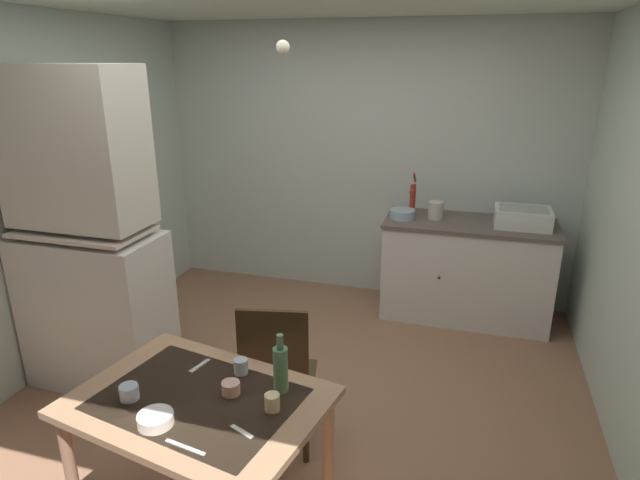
{
  "coord_description": "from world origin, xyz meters",
  "views": [
    {
      "loc": [
        0.99,
        -2.85,
        2.19
      ],
      "look_at": [
        0.16,
        -0.02,
        1.17
      ],
      "focal_mm": 29.79,
      "sensor_mm": 36.0,
      "label": 1
    }
  ],
  "objects_px": {
    "hutch_cabinet": "(88,246)",
    "glass_bottle": "(281,368)",
    "hand_pump": "(413,197)",
    "chair_far_side": "(277,376)",
    "mug_dark": "(272,402)",
    "mixing_bowl_counter": "(402,214)",
    "serving_bowl_wide": "(156,419)",
    "dining_table": "(199,417)",
    "sink_basin": "(523,217)"
  },
  "relations": [
    {
      "from": "hutch_cabinet",
      "to": "glass_bottle",
      "type": "bearing_deg",
      "value": -25.58
    },
    {
      "from": "chair_far_side",
      "to": "glass_bottle",
      "type": "relative_size",
      "value": 3.33
    },
    {
      "from": "mixing_bowl_counter",
      "to": "mug_dark",
      "type": "height_order",
      "value": "mixing_bowl_counter"
    },
    {
      "from": "hutch_cabinet",
      "to": "hand_pump",
      "type": "bearing_deg",
      "value": 42.98
    },
    {
      "from": "mug_dark",
      "to": "glass_bottle",
      "type": "relative_size",
      "value": 0.27
    },
    {
      "from": "hutch_cabinet",
      "to": "sink_basin",
      "type": "relative_size",
      "value": 4.9
    },
    {
      "from": "serving_bowl_wide",
      "to": "glass_bottle",
      "type": "relative_size",
      "value": 0.52
    },
    {
      "from": "dining_table",
      "to": "mug_dark",
      "type": "distance_m",
      "value": 0.38
    },
    {
      "from": "mixing_bowl_counter",
      "to": "serving_bowl_wide",
      "type": "xyz_separation_m",
      "value": [
        -0.62,
        -2.84,
        -0.15
      ]
    },
    {
      "from": "chair_far_side",
      "to": "glass_bottle",
      "type": "xyz_separation_m",
      "value": [
        0.2,
        -0.45,
        0.36
      ]
    },
    {
      "from": "mixing_bowl_counter",
      "to": "hand_pump",
      "type": "bearing_deg",
      "value": 54.54
    },
    {
      "from": "chair_far_side",
      "to": "mug_dark",
      "type": "xyz_separation_m",
      "value": [
        0.21,
        -0.6,
        0.28
      ]
    },
    {
      "from": "mixing_bowl_counter",
      "to": "mug_dark",
      "type": "bearing_deg",
      "value": -94.08
    },
    {
      "from": "sink_basin",
      "to": "dining_table",
      "type": "bearing_deg",
      "value": -119.41
    },
    {
      "from": "dining_table",
      "to": "mug_dark",
      "type": "bearing_deg",
      "value": 3.32
    },
    {
      "from": "hand_pump",
      "to": "chair_far_side",
      "type": "height_order",
      "value": "hand_pump"
    },
    {
      "from": "sink_basin",
      "to": "dining_table",
      "type": "distance_m",
      "value": 3.1
    },
    {
      "from": "mixing_bowl_counter",
      "to": "serving_bowl_wide",
      "type": "relative_size",
      "value": 1.44
    },
    {
      "from": "glass_bottle",
      "to": "hutch_cabinet",
      "type": "bearing_deg",
      "value": 154.42
    },
    {
      "from": "serving_bowl_wide",
      "to": "glass_bottle",
      "type": "height_order",
      "value": "glass_bottle"
    },
    {
      "from": "hutch_cabinet",
      "to": "chair_far_side",
      "type": "bearing_deg",
      "value": -13.06
    },
    {
      "from": "sink_basin",
      "to": "dining_table",
      "type": "xyz_separation_m",
      "value": [
        -1.51,
        -2.69,
        -0.31
      ]
    },
    {
      "from": "sink_basin",
      "to": "glass_bottle",
      "type": "relative_size",
      "value": 1.53
    },
    {
      "from": "hutch_cabinet",
      "to": "chair_far_side",
      "type": "xyz_separation_m",
      "value": [
        1.44,
        -0.34,
        -0.51
      ]
    },
    {
      "from": "mixing_bowl_counter",
      "to": "hutch_cabinet",
      "type": "bearing_deg",
      "value": -137.56
    },
    {
      "from": "mixing_bowl_counter",
      "to": "glass_bottle",
      "type": "bearing_deg",
      "value": -94.63
    },
    {
      "from": "hutch_cabinet",
      "to": "glass_bottle",
      "type": "distance_m",
      "value": 1.83
    },
    {
      "from": "chair_far_side",
      "to": "serving_bowl_wide",
      "type": "xyz_separation_m",
      "value": [
        -0.22,
        -0.82,
        0.27
      ]
    },
    {
      "from": "hand_pump",
      "to": "serving_bowl_wide",
      "type": "xyz_separation_m",
      "value": [
        -0.69,
        -2.94,
        -0.28
      ]
    },
    {
      "from": "hutch_cabinet",
      "to": "mixing_bowl_counter",
      "type": "distance_m",
      "value": 2.5
    },
    {
      "from": "mixing_bowl_counter",
      "to": "mug_dark",
      "type": "distance_m",
      "value": 2.63
    },
    {
      "from": "dining_table",
      "to": "serving_bowl_wide",
      "type": "bearing_deg",
      "value": -110.91
    },
    {
      "from": "mug_dark",
      "to": "glass_bottle",
      "type": "xyz_separation_m",
      "value": [
        -0.01,
        0.15,
        0.08
      ]
    },
    {
      "from": "hand_pump",
      "to": "mixing_bowl_counter",
      "type": "distance_m",
      "value": 0.17
    },
    {
      "from": "dining_table",
      "to": "chair_far_side",
      "type": "relative_size",
      "value": 1.29
    },
    {
      "from": "sink_basin",
      "to": "mug_dark",
      "type": "height_order",
      "value": "sink_basin"
    },
    {
      "from": "chair_far_side",
      "to": "mixing_bowl_counter",
      "type": "bearing_deg",
      "value": 78.86
    },
    {
      "from": "mixing_bowl_counter",
      "to": "chair_far_side",
      "type": "distance_m",
      "value": 2.1
    },
    {
      "from": "sink_basin",
      "to": "hand_pump",
      "type": "bearing_deg",
      "value": 177.15
    },
    {
      "from": "hand_pump",
      "to": "glass_bottle",
      "type": "xyz_separation_m",
      "value": [
        -0.27,
        -2.57,
        -0.18
      ]
    },
    {
      "from": "mixing_bowl_counter",
      "to": "dining_table",
      "type": "bearing_deg",
      "value": -101.57
    },
    {
      "from": "glass_bottle",
      "to": "chair_far_side",
      "type": "bearing_deg",
      "value": 113.65
    },
    {
      "from": "hand_pump",
      "to": "dining_table",
      "type": "relative_size",
      "value": 0.32
    },
    {
      "from": "dining_table",
      "to": "mug_dark",
      "type": "xyz_separation_m",
      "value": [
        0.35,
        0.02,
        0.14
      ]
    },
    {
      "from": "hutch_cabinet",
      "to": "serving_bowl_wide",
      "type": "relative_size",
      "value": 14.39
    },
    {
      "from": "mixing_bowl_counter",
      "to": "serving_bowl_wide",
      "type": "distance_m",
      "value": 2.91
    },
    {
      "from": "hutch_cabinet",
      "to": "mixing_bowl_counter",
      "type": "xyz_separation_m",
      "value": [
        1.84,
        1.68,
        -0.1
      ]
    },
    {
      "from": "chair_far_side",
      "to": "mug_dark",
      "type": "height_order",
      "value": "chair_far_side"
    },
    {
      "from": "hand_pump",
      "to": "mug_dark",
      "type": "distance_m",
      "value": 2.74
    },
    {
      "from": "hand_pump",
      "to": "serving_bowl_wide",
      "type": "bearing_deg",
      "value": -103.15
    }
  ]
}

